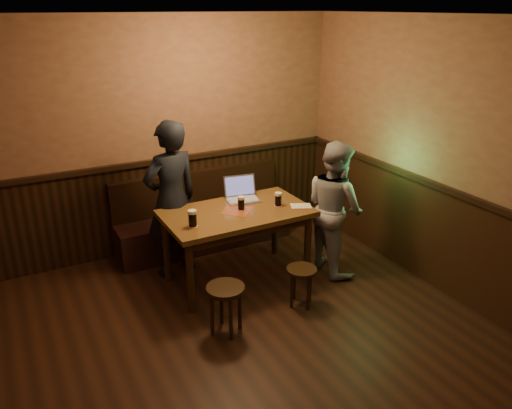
{
  "coord_description": "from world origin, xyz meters",
  "views": [
    {
      "loc": [
        -1.5,
        -2.66,
        2.87
      ],
      "look_at": [
        0.81,
        1.66,
        0.91
      ],
      "focal_mm": 35.0,
      "sensor_mm": 36.0,
      "label": 1
    }
  ],
  "objects_px": {
    "pint_mid": "(241,203)",
    "person_grey": "(335,208)",
    "stool_right": "(302,276)",
    "person_suit": "(172,200)",
    "pint_right": "(278,199)",
    "bench": "(203,223)",
    "stool_left": "(226,296)",
    "pint_left": "(193,218)",
    "laptop": "(242,193)",
    "pub_table": "(237,220)"
  },
  "relations": [
    {
      "from": "stool_left",
      "to": "pint_right",
      "type": "bearing_deg",
      "value": 36.7
    },
    {
      "from": "stool_left",
      "to": "pub_table",
      "type": "bearing_deg",
      "value": 57.67
    },
    {
      "from": "stool_left",
      "to": "person_suit",
      "type": "relative_size",
      "value": 0.27
    },
    {
      "from": "stool_left",
      "to": "bench",
      "type": "bearing_deg",
      "value": 73.95
    },
    {
      "from": "stool_left",
      "to": "person_grey",
      "type": "height_order",
      "value": "person_grey"
    },
    {
      "from": "bench",
      "to": "person_suit",
      "type": "xyz_separation_m",
      "value": [
        -0.55,
        -0.48,
        0.58
      ]
    },
    {
      "from": "bench",
      "to": "person_suit",
      "type": "bearing_deg",
      "value": -138.75
    },
    {
      "from": "bench",
      "to": "stool_left",
      "type": "height_order",
      "value": "bench"
    },
    {
      "from": "stool_left",
      "to": "pint_left",
      "type": "xyz_separation_m",
      "value": [
        -0.04,
        0.66,
        0.53
      ]
    },
    {
      "from": "person_suit",
      "to": "person_grey",
      "type": "relative_size",
      "value": 1.16
    },
    {
      "from": "pint_mid",
      "to": "laptop",
      "type": "bearing_deg",
      "value": 62.8
    },
    {
      "from": "pub_table",
      "to": "pint_mid",
      "type": "bearing_deg",
      "value": 3.4
    },
    {
      "from": "stool_left",
      "to": "stool_right",
      "type": "xyz_separation_m",
      "value": [
        0.87,
        0.06,
        -0.05
      ]
    },
    {
      "from": "pint_left",
      "to": "pint_right",
      "type": "height_order",
      "value": "pint_left"
    },
    {
      "from": "person_suit",
      "to": "person_grey",
      "type": "bearing_deg",
      "value": 142.67
    },
    {
      "from": "laptop",
      "to": "person_suit",
      "type": "xyz_separation_m",
      "value": [
        -0.75,
        0.21,
        -0.01
      ]
    },
    {
      "from": "pub_table",
      "to": "pint_right",
      "type": "distance_m",
      "value": 0.51
    },
    {
      "from": "pub_table",
      "to": "person_suit",
      "type": "xyz_separation_m",
      "value": [
        -0.55,
        0.5,
        0.16
      ]
    },
    {
      "from": "stool_left",
      "to": "laptop",
      "type": "bearing_deg",
      "value": 56.88
    },
    {
      "from": "stool_left",
      "to": "pint_mid",
      "type": "distance_m",
      "value": 1.13
    },
    {
      "from": "stool_left",
      "to": "pint_left",
      "type": "height_order",
      "value": "pint_left"
    },
    {
      "from": "stool_right",
      "to": "pint_left",
      "type": "height_order",
      "value": "pint_left"
    },
    {
      "from": "person_grey",
      "to": "person_suit",
      "type": "bearing_deg",
      "value": 65.38
    },
    {
      "from": "pint_right",
      "to": "laptop",
      "type": "bearing_deg",
      "value": 124.42
    },
    {
      "from": "pint_mid",
      "to": "person_grey",
      "type": "height_order",
      "value": "person_grey"
    },
    {
      "from": "stool_right",
      "to": "person_suit",
      "type": "distance_m",
      "value": 1.65
    },
    {
      "from": "pub_table",
      "to": "bench",
      "type": "bearing_deg",
      "value": 89.64
    },
    {
      "from": "laptop",
      "to": "stool_right",
      "type": "bearing_deg",
      "value": -72.36
    },
    {
      "from": "pint_mid",
      "to": "person_grey",
      "type": "bearing_deg",
      "value": -15.24
    },
    {
      "from": "pint_right",
      "to": "person_grey",
      "type": "relative_size",
      "value": 0.1
    },
    {
      "from": "bench",
      "to": "person_grey",
      "type": "xyz_separation_m",
      "value": [
        1.09,
        -1.26,
        0.45
      ]
    },
    {
      "from": "pint_mid",
      "to": "person_grey",
      "type": "relative_size",
      "value": 0.1
    },
    {
      "from": "pint_left",
      "to": "pint_right",
      "type": "bearing_deg",
      "value": 4.01
    },
    {
      "from": "person_suit",
      "to": "person_grey",
      "type": "height_order",
      "value": "person_suit"
    },
    {
      "from": "stool_right",
      "to": "stool_left",
      "type": "bearing_deg",
      "value": -176.22
    },
    {
      "from": "pub_table",
      "to": "person_suit",
      "type": "distance_m",
      "value": 0.76
    },
    {
      "from": "stool_left",
      "to": "pint_right",
      "type": "relative_size",
      "value": 3.1
    },
    {
      "from": "person_suit",
      "to": "pint_right",
      "type": "bearing_deg",
      "value": 137.88
    },
    {
      "from": "pint_left",
      "to": "person_grey",
      "type": "bearing_deg",
      "value": -4.08
    },
    {
      "from": "pub_table",
      "to": "stool_left",
      "type": "bearing_deg",
      "value": -122.69
    },
    {
      "from": "stool_right",
      "to": "pint_right",
      "type": "xyz_separation_m",
      "value": [
        0.11,
        0.67,
        0.58
      ]
    },
    {
      "from": "stool_right",
      "to": "person_grey",
      "type": "bearing_deg",
      "value": 33.39
    },
    {
      "from": "pint_left",
      "to": "person_grey",
      "type": "height_order",
      "value": "person_grey"
    },
    {
      "from": "pint_right",
      "to": "laptop",
      "type": "relative_size",
      "value": 0.39
    },
    {
      "from": "laptop",
      "to": "person_grey",
      "type": "height_order",
      "value": "person_grey"
    },
    {
      "from": "stool_right",
      "to": "person_suit",
      "type": "bearing_deg",
      "value": 125.39
    },
    {
      "from": "pub_table",
      "to": "laptop",
      "type": "bearing_deg",
      "value": 54.36
    },
    {
      "from": "pint_right",
      "to": "bench",
      "type": "bearing_deg",
      "value": 113.41
    },
    {
      "from": "pint_left",
      "to": "person_suit",
      "type": "height_order",
      "value": "person_suit"
    },
    {
      "from": "pint_right",
      "to": "person_suit",
      "type": "height_order",
      "value": "person_suit"
    }
  ]
}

